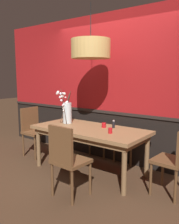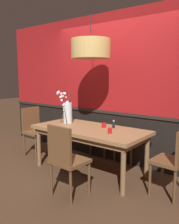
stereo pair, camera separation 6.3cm
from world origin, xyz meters
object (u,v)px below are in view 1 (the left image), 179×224
chair_far_side_right (130,134)px  condiment_bottle (114,124)px  chair_near_side_right (67,158)px  chair_head_east_end (175,158)px  dining_table (90,133)px  candle_holder_nearer_edge (110,131)px  chair_head_west_end (34,129)px  chair_far_side_left (104,129)px  vase_with_blossoms (67,112)px  pendant_lamp (91,49)px  candle_holder_nearer_center (104,125)px

chair_far_side_right → condiment_bottle: size_ratio=7.16×
chair_far_side_right → chair_near_side_right: 1.69m
chair_head_east_end → chair_far_side_right: 1.34m
dining_table → chair_far_side_right: (0.30, 0.84, -0.15)m
candle_holder_nearer_edge → condiment_bottle: 0.38m
chair_head_west_end → chair_far_side_left: 1.39m
vase_with_blossoms → pendant_lamp: 1.18m
chair_far_side_left → chair_near_side_right: 1.80m
vase_with_blossoms → chair_head_east_end: bearing=-1.3°
vase_with_blossoms → candle_holder_nearer_center: (0.73, 0.10, -0.16)m
candle_holder_nearer_edge → pendant_lamp: bearing=161.8°
condiment_bottle → dining_table: bearing=-141.5°
dining_table → chair_far_side_right: size_ratio=2.08×
chair_head_west_end → pendant_lamp: bearing=3.1°
chair_far_side_left → pendant_lamp: 1.69m
chair_head_east_end → candle_holder_nearer_edge: chair_head_east_end is taller
chair_far_side_left → chair_head_east_end: bearing=-26.6°
dining_table → chair_near_side_right: 0.91m
chair_head_east_end → vase_with_blossoms: vase_with_blossoms is taller
dining_table → chair_head_west_end: (-1.37, -0.02, -0.11)m
vase_with_blossoms → chair_far_side_right: bearing=41.7°
dining_table → chair_near_side_right: size_ratio=1.95×
candle_holder_nearer_center → chair_near_side_right: bearing=-83.0°
vase_with_blossoms → candle_holder_nearer_edge: size_ratio=7.29×
chair_head_east_end → dining_table: bearing=-179.0°
chair_head_east_end → chair_far_side_left: (-1.65, 0.83, -0.00)m
chair_far_side_left → candle_holder_nearer_center: (0.45, -0.69, 0.25)m
candle_holder_nearer_center → condiment_bottle: 0.16m
vase_with_blossoms → condiment_bottle: size_ratio=4.75×
candle_holder_nearer_center → pendant_lamp: (-0.19, -0.11, 1.21)m
chair_head_west_end → chair_far_side_right: size_ratio=1.05×
chair_head_west_end → pendant_lamp: 1.98m
chair_far_side_right → chair_near_side_right: (-0.00, -1.69, 0.04)m
chair_head_east_end → pendant_lamp: bearing=178.9°
dining_table → chair_far_side_left: (-0.28, 0.85, -0.13)m
chair_head_east_end → condiment_bottle: chair_head_east_end is taller
dining_table → candle_holder_nearer_edge: candle_holder_nearer_edge is taller
chair_head_west_end → condiment_bottle: size_ratio=7.51×
condiment_bottle → candle_holder_nearer_edge: bearing=-65.5°
chair_near_side_right → chair_far_side_right: bearing=89.8°
chair_head_west_end → chair_near_side_right: size_ratio=0.98×
vase_with_blossoms → chair_far_side_left: bearing=70.4°
chair_far_side_right → vase_with_blossoms: size_ratio=1.51×
chair_head_west_end → condiment_bottle: bearing=8.9°
dining_table → candle_holder_nearer_edge: (0.46, -0.10, 0.13)m
chair_head_east_end → candle_holder_nearer_edge: 0.95m
candle_holder_nearer_center → chair_head_east_end: bearing=-6.6°
candle_holder_nearer_center → condiment_bottle: bearing=29.8°
chair_head_west_end → chair_far_side_right: (1.66, 0.86, -0.03)m
chair_far_side_left → vase_with_blossoms: (-0.28, -0.79, 0.41)m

